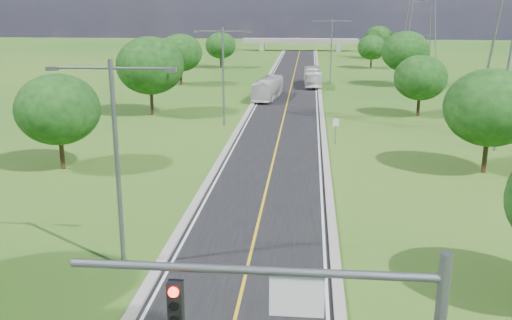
% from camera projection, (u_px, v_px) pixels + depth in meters
% --- Properties ---
extents(ground, '(260.00, 260.00, 0.00)m').
position_uv_depth(ground, '(287.00, 102.00, 73.22)').
color(ground, '#205417').
rests_on(ground, ground).
extents(road, '(8.00, 150.00, 0.06)m').
position_uv_depth(road, '(289.00, 95.00, 78.96)').
color(road, black).
rests_on(road, ground).
extents(curb_left, '(0.50, 150.00, 0.22)m').
position_uv_depth(curb_left, '(259.00, 94.00, 79.33)').
color(curb_left, gray).
rests_on(curb_left, ground).
extents(curb_right, '(0.50, 150.00, 0.22)m').
position_uv_depth(curb_right, '(320.00, 95.00, 78.56)').
color(curb_right, gray).
rests_on(curb_right, ground).
extents(speed_limit_sign, '(0.55, 0.09, 2.40)m').
position_uv_depth(speed_limit_sign, '(336.00, 127.00, 51.20)').
color(speed_limit_sign, slate).
rests_on(speed_limit_sign, ground).
extents(overpass, '(30.00, 3.00, 3.20)m').
position_uv_depth(overpass, '(300.00, 42.00, 149.32)').
color(overpass, gray).
rests_on(overpass, ground).
extents(streetlight_near_left, '(5.90, 0.25, 10.00)m').
position_uv_depth(streetlight_near_left, '(116.00, 148.00, 26.12)').
color(streetlight_near_left, slate).
rests_on(streetlight_near_left, ground).
extents(streetlight_mid_left, '(5.90, 0.25, 10.00)m').
position_uv_depth(streetlight_mid_left, '(223.00, 68.00, 57.78)').
color(streetlight_mid_left, slate).
rests_on(streetlight_mid_left, ground).
extents(streetlight_far_right, '(5.90, 0.25, 10.00)m').
position_uv_depth(streetlight_far_right, '(331.00, 45.00, 88.35)').
color(streetlight_far_right, slate).
rests_on(streetlight_far_right, ground).
extents(tree_lb, '(6.30, 6.30, 7.33)m').
position_uv_depth(tree_lb, '(58.00, 109.00, 42.72)').
color(tree_lb, black).
rests_on(tree_lb, ground).
extents(tree_lc, '(7.56, 7.56, 8.79)m').
position_uv_depth(tree_lc, '(150.00, 66.00, 63.48)').
color(tree_lc, black).
rests_on(tree_lc, ground).
extents(tree_ld, '(6.72, 6.72, 7.82)m').
position_uv_depth(tree_ld, '(180.00, 53.00, 86.85)').
color(tree_ld, black).
rests_on(tree_ld, ground).
extents(tree_le, '(5.88, 5.88, 6.84)m').
position_uv_depth(tree_le, '(221.00, 45.00, 109.82)').
color(tree_le, black).
rests_on(tree_le, ground).
extents(tree_rb, '(6.72, 6.72, 7.82)m').
position_uv_depth(tree_rb, '(490.00, 108.00, 41.67)').
color(tree_rb, black).
rests_on(tree_rb, ground).
extents(tree_rc, '(5.88, 5.88, 6.84)m').
position_uv_depth(tree_rc, '(421.00, 78.00, 63.03)').
color(tree_rc, black).
rests_on(tree_rc, ground).
extents(tree_rd, '(7.14, 7.14, 8.30)m').
position_uv_depth(tree_rd, '(405.00, 51.00, 85.62)').
color(tree_rd, black).
rests_on(tree_rd, ground).
extents(tree_re, '(5.46, 5.46, 6.35)m').
position_uv_depth(tree_re, '(372.00, 47.00, 109.20)').
color(tree_re, black).
rests_on(tree_re, ground).
extents(tree_rf, '(6.30, 6.30, 7.33)m').
position_uv_depth(tree_rf, '(379.00, 38.00, 127.91)').
color(tree_rf, black).
rests_on(tree_rf, ground).
extents(bus_outbound, '(2.64, 9.93, 2.75)m').
position_uv_depth(bus_outbound, '(313.00, 77.00, 86.55)').
color(bus_outbound, silver).
rests_on(bus_outbound, road).
extents(bus_inbound, '(3.58, 10.16, 2.77)m').
position_uv_depth(bus_inbound, '(268.00, 88.00, 75.02)').
color(bus_inbound, silver).
rests_on(bus_inbound, road).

